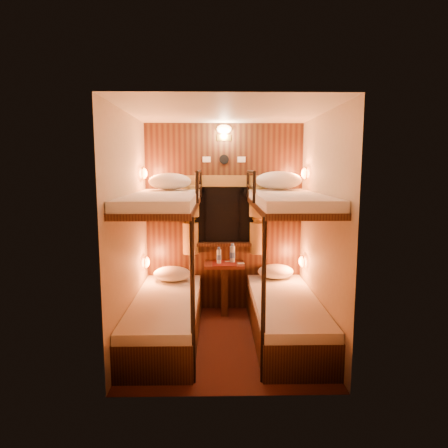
{
  "coord_description": "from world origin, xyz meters",
  "views": [
    {
      "loc": [
        -0.1,
        -4.07,
        1.85
      ],
      "look_at": [
        -0.02,
        0.15,
        1.25
      ],
      "focal_mm": 32.0,
      "sensor_mm": 36.0,
      "label": 1
    }
  ],
  "objects_px": {
    "bunk_right": "(286,288)",
    "bottle_right": "(232,254)",
    "bunk_left": "(165,289)",
    "table": "(224,281)",
    "bottle_left": "(219,256)"
  },
  "relations": [
    {
      "from": "bunk_right",
      "to": "bunk_left",
      "type": "bearing_deg",
      "value": 180.0
    },
    {
      "from": "bunk_right",
      "to": "bottle_right",
      "type": "distance_m",
      "value": 1.01
    },
    {
      "from": "bunk_left",
      "to": "bunk_right",
      "type": "xyz_separation_m",
      "value": [
        1.3,
        0.0,
        0.0
      ]
    },
    {
      "from": "bunk_right",
      "to": "bottle_left",
      "type": "height_order",
      "value": "bunk_right"
    },
    {
      "from": "bunk_right",
      "to": "table",
      "type": "relative_size",
      "value": 2.9
    },
    {
      "from": "bunk_left",
      "to": "bottle_left",
      "type": "bearing_deg",
      "value": 52.87
    },
    {
      "from": "bunk_right",
      "to": "table",
      "type": "bearing_deg",
      "value": 129.67
    },
    {
      "from": "bottle_right",
      "to": "bottle_left",
      "type": "bearing_deg",
      "value": -160.71
    },
    {
      "from": "bunk_left",
      "to": "bunk_right",
      "type": "distance_m",
      "value": 1.3
    },
    {
      "from": "bunk_right",
      "to": "bottle_left",
      "type": "distance_m",
      "value": 1.06
    },
    {
      "from": "bunk_right",
      "to": "bottle_right",
      "type": "xyz_separation_m",
      "value": [
        -0.54,
        0.83,
        0.2
      ]
    },
    {
      "from": "bunk_right",
      "to": "bottle_right",
      "type": "height_order",
      "value": "bunk_right"
    },
    {
      "from": "table",
      "to": "bottle_right",
      "type": "xyz_separation_m",
      "value": [
        0.1,
        0.05,
        0.34
      ]
    },
    {
      "from": "bottle_left",
      "to": "bottle_right",
      "type": "bearing_deg",
      "value": 19.29
    },
    {
      "from": "bunk_left",
      "to": "bottle_right",
      "type": "relative_size",
      "value": 7.64
    }
  ]
}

